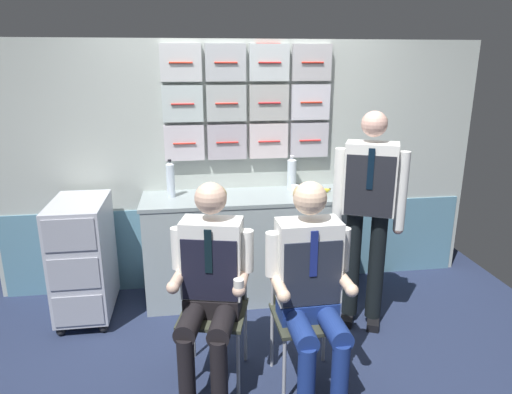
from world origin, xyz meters
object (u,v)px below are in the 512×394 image
at_px(crew_member_left, 210,279).
at_px(sparkling_bottle_green, 292,173).
at_px(snack_banana, 322,191).
at_px(service_trolley, 83,256).
at_px(folding_chair_left, 216,294).
at_px(crew_member_right, 311,281).
at_px(crew_member_standing, 369,204).
at_px(folding_chair_right, 303,298).
at_px(paper_cup_blue, 217,198).

bearing_deg(crew_member_left, sparkling_bottle_green, 58.71).
height_order(crew_member_left, snack_banana, crew_member_left).
bearing_deg(service_trolley, folding_chair_left, -39.13).
bearing_deg(crew_member_left, folding_chair_left, 76.27).
xyz_separation_m(crew_member_right, crew_member_standing, (0.61, 0.69, 0.24)).
bearing_deg(sparkling_bottle_green, folding_chair_left, -123.36).
xyz_separation_m(crew_member_left, snack_banana, (1.00, 1.09, 0.20)).
height_order(service_trolley, crew_member_right, crew_member_right).
xyz_separation_m(service_trolley, folding_chair_right, (1.53, -0.94, 0.03)).
bearing_deg(crew_member_left, paper_cup_blue, 83.47).
height_order(folding_chair_right, crew_member_right, crew_member_right).
bearing_deg(crew_member_right, folding_chair_left, 151.97).
height_order(service_trolley, paper_cup_blue, paper_cup_blue).
bearing_deg(crew_member_standing, crew_member_left, -154.95).
xyz_separation_m(crew_member_left, crew_member_right, (0.58, -0.14, 0.01)).
distance_m(crew_member_left, paper_cup_blue, 0.97).
xyz_separation_m(folding_chair_left, paper_cup_blue, (0.07, 0.78, 0.41)).
relative_size(service_trolley, paper_cup_blue, 11.63).
height_order(crew_member_right, sparkling_bottle_green, crew_member_right).
height_order(crew_member_right, paper_cup_blue, crew_member_right).
bearing_deg(paper_cup_blue, service_trolley, 178.84).
distance_m(folding_chair_right, snack_banana, 1.21).
distance_m(folding_chair_left, crew_member_standing, 1.30).
distance_m(folding_chair_left, folding_chair_right, 0.56).
height_order(sparkling_bottle_green, snack_banana, sparkling_bottle_green).
distance_m(crew_member_right, paper_cup_blue, 1.19).
relative_size(folding_chair_right, paper_cup_blue, 10.49).
relative_size(service_trolley, folding_chair_right, 1.11).
distance_m(folding_chair_right, paper_cup_blue, 1.11).
relative_size(crew_member_left, crew_member_right, 0.99).
bearing_deg(crew_member_standing, sparkling_bottle_green, 120.52).
height_order(folding_chair_right, sparkling_bottle_green, sparkling_bottle_green).
bearing_deg(service_trolley, sparkling_bottle_green, 10.27).
distance_m(service_trolley, crew_member_left, 1.36).
xyz_separation_m(crew_member_left, sparkling_bottle_green, (0.77, 1.27, 0.32)).
bearing_deg(snack_banana, paper_cup_blue, -170.08).
xyz_separation_m(folding_chair_right, paper_cup_blue, (-0.47, 0.91, 0.41)).
xyz_separation_m(folding_chair_left, folding_chair_right, (0.54, -0.13, 0.00)).
bearing_deg(paper_cup_blue, folding_chair_right, -62.61).
bearing_deg(folding_chair_left, sparkling_bottle_green, 56.64).
relative_size(crew_member_left, sparkling_bottle_green, 4.43).
height_order(service_trolley, folding_chair_right, service_trolley).
relative_size(crew_member_left, snack_banana, 7.57).
distance_m(folding_chair_left, crew_member_right, 0.65).
bearing_deg(folding_chair_right, service_trolley, 148.55).
relative_size(crew_member_standing, snack_banana, 9.57).
bearing_deg(folding_chair_right, snack_banana, 68.74).
relative_size(crew_member_left, paper_cup_blue, 15.76).
distance_m(crew_member_left, crew_member_right, 0.60).
distance_m(service_trolley, sparkling_bottle_green, 1.83).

